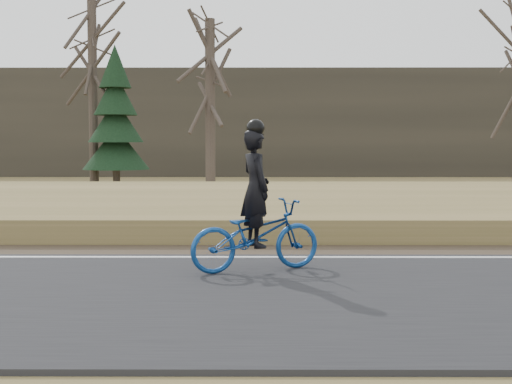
{
  "coord_description": "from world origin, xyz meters",
  "views": [
    {
      "loc": [
        -1.95,
        -11.21,
        1.92
      ],
      "look_at": [
        -2.0,
        0.5,
        1.1
      ],
      "focal_mm": 50.0,
      "sensor_mm": 36.0,
      "label": 1
    }
  ],
  "objects": [
    {
      "name": "embankment",
      "position": [
        0.0,
        4.2,
        0.22
      ],
      "size": [
        120.0,
        5.0,
        0.44
      ],
      "primitive_type": "cube",
      "color": "olive",
      "rests_on": "ground"
    },
    {
      "name": "treeline_backdrop",
      "position": [
        0.0,
        30.0,
        3.0
      ],
      "size": [
        120.0,
        4.0,
        6.0
      ],
      "primitive_type": "cube",
      "color": "#383328",
      "rests_on": "ground"
    },
    {
      "name": "edge_line",
      "position": [
        0.0,
        0.2,
        0.07
      ],
      "size": [
        120.0,
        0.12,
        0.01
      ],
      "primitive_type": "cube",
      "color": "silver",
      "rests_on": "road"
    },
    {
      "name": "cyclist",
      "position": [
        -2.0,
        -1.0,
        0.75
      ],
      "size": [
        2.08,
        1.39,
        2.19
      ],
      "rotation": [
        0.0,
        0.0,
        1.96
      ],
      "color": "navy",
      "rests_on": "road"
    },
    {
      "name": "railroad",
      "position": [
        0.0,
        8.0,
        0.53
      ],
      "size": [
        120.0,
        2.4,
        0.29
      ],
      "color": "black",
      "rests_on": "ballast"
    },
    {
      "name": "shoulder",
      "position": [
        0.0,
        1.2,
        0.02
      ],
      "size": [
        120.0,
        1.6,
        0.04
      ],
      "primitive_type": "cube",
      "color": "#473A2B",
      "rests_on": "ground"
    },
    {
      "name": "ground",
      "position": [
        0.0,
        0.0,
        0.0
      ],
      "size": [
        120.0,
        120.0,
        0.0
      ],
      "primitive_type": "plane",
      "color": "olive",
      "rests_on": "ground"
    },
    {
      "name": "road",
      "position": [
        0.0,
        -2.5,
        0.03
      ],
      "size": [
        120.0,
        6.0,
        0.06
      ],
      "primitive_type": "cube",
      "color": "black",
      "rests_on": "ground"
    },
    {
      "name": "ballast",
      "position": [
        0.0,
        8.0,
        0.23
      ],
      "size": [
        120.0,
        3.0,
        0.45
      ],
      "primitive_type": "cube",
      "color": "slate",
      "rests_on": "ground"
    },
    {
      "name": "bare_tree_near_left",
      "position": [
        -3.67,
        13.9,
        3.11
      ],
      "size": [
        0.36,
        0.36,
        6.21
      ],
      "primitive_type": "cylinder",
      "color": "#4A3F36",
      "rests_on": "ground"
    },
    {
      "name": "conifer",
      "position": [
        -7.54,
        16.61,
        2.7
      ],
      "size": [
        2.6,
        2.6,
        5.71
      ],
      "color": "#4A3F36",
      "rests_on": "ground"
    },
    {
      "name": "bare_tree_left",
      "position": [
        -8.59,
        17.38,
        4.54
      ],
      "size": [
        0.36,
        0.36,
        9.07
      ],
      "primitive_type": "cylinder",
      "color": "#4A3F36",
      "rests_on": "ground"
    }
  ]
}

